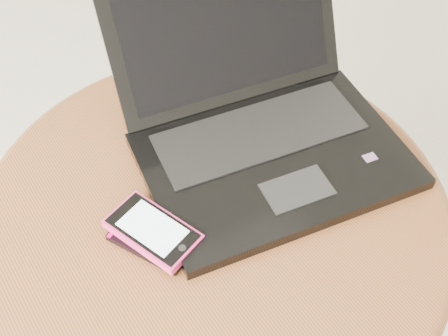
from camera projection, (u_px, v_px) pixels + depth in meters
table at (215, 247)px, 0.90m from camera, size 0.68×0.68×0.54m
laptop at (260, 121)px, 0.86m from camera, size 0.43×0.43×0.23m
phone_black at (152, 240)px, 0.77m from camera, size 0.10×0.13×0.01m
phone_pink at (153, 231)px, 0.77m from camera, size 0.10×0.14×0.02m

